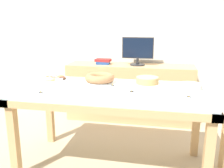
# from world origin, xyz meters

# --- Properties ---
(ground_plane) EXTENTS (12.00, 12.00, 0.00)m
(ground_plane) POSITION_xyz_m (0.00, 0.00, 0.00)
(ground_plane) COLOR tan
(wall_back) EXTENTS (8.00, 0.10, 2.60)m
(wall_back) POSITION_xyz_m (0.00, 1.54, 1.30)
(wall_back) COLOR silver
(wall_back) RESTS_ON ground
(dining_table) EXTENTS (1.73, 0.84, 0.77)m
(dining_table) POSITION_xyz_m (0.00, 0.00, 0.68)
(dining_table) COLOR silver
(dining_table) RESTS_ON ground
(sideboard) EXTENTS (1.74, 0.44, 0.79)m
(sideboard) POSITION_xyz_m (0.00, 1.24, 0.39)
(sideboard) COLOR tan
(sideboard) RESTS_ON ground
(computer_monitor) EXTENTS (0.42, 0.20, 0.38)m
(computer_monitor) POSITION_xyz_m (0.10, 1.24, 0.98)
(computer_monitor) COLOR #262628
(computer_monitor) RESTS_ON sideboard
(book_stack) EXTENTS (0.22, 0.16, 0.07)m
(book_stack) POSITION_xyz_m (-0.38, 1.24, 0.82)
(book_stack) COLOR #23478C
(book_stack) RESTS_ON sideboard
(cake_chocolate_round) EXTENTS (0.30, 0.30, 0.08)m
(cake_chocolate_round) POSITION_xyz_m (0.30, 0.21, 0.81)
(cake_chocolate_round) COLOR silver
(cake_chocolate_round) RESTS_ON dining_table
(cake_golden_bundt) EXTENTS (0.29, 0.29, 0.09)m
(cake_golden_bundt) POSITION_xyz_m (-0.17, 0.20, 0.82)
(cake_golden_bundt) COLOR silver
(cake_golden_bundt) RESTS_ON dining_table
(pastry_platter) EXTENTS (0.32, 0.32, 0.04)m
(pastry_platter) POSITION_xyz_m (-0.65, 0.21, 0.79)
(pastry_platter) COLOR silver
(pastry_platter) RESTS_ON dining_table
(plate_stack) EXTENTS (0.21, 0.21, 0.05)m
(plate_stack) POSITION_xyz_m (0.69, 0.12, 0.80)
(plate_stack) COLOR silver
(plate_stack) RESTS_ON dining_table
(tealight_right_edge) EXTENTS (0.04, 0.04, 0.04)m
(tealight_right_edge) POSITION_xyz_m (-0.01, 0.06, 0.78)
(tealight_right_edge) COLOR silver
(tealight_right_edge) RESTS_ON dining_table
(tealight_near_front) EXTENTS (0.04, 0.04, 0.04)m
(tealight_near_front) POSITION_xyz_m (-0.55, -0.29, 0.78)
(tealight_near_front) COLOR silver
(tealight_near_front) RESTS_ON dining_table
(tealight_left_edge) EXTENTS (0.04, 0.04, 0.04)m
(tealight_left_edge) POSITION_xyz_m (0.19, -0.12, 0.78)
(tealight_left_edge) COLOR silver
(tealight_left_edge) RESTS_ON dining_table
(tealight_near_cakes) EXTENTS (0.04, 0.04, 0.04)m
(tealight_near_cakes) POSITION_xyz_m (0.65, -0.19, 0.78)
(tealight_near_cakes) COLOR silver
(tealight_near_cakes) RESTS_ON dining_table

